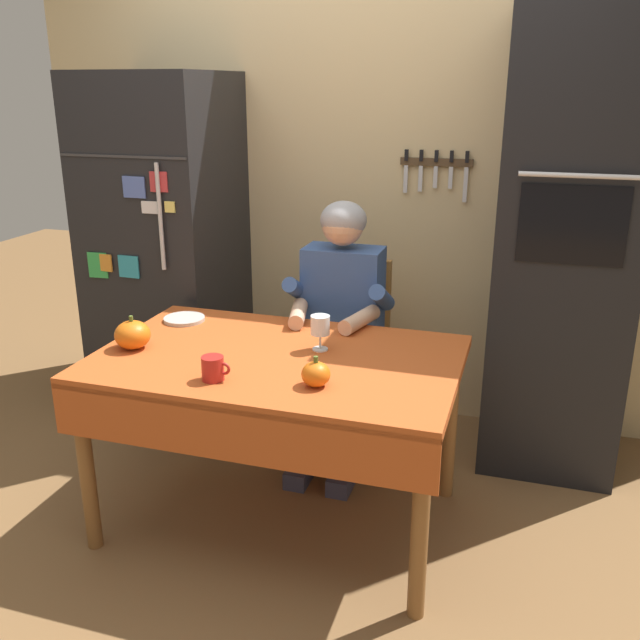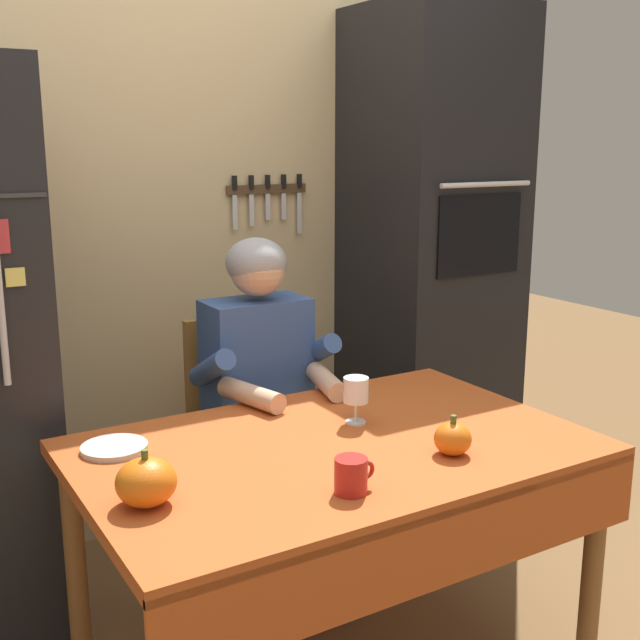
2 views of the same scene
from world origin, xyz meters
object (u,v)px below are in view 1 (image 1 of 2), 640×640
pumpkin_medium (132,335)px  wine_glass (320,326)px  seated_person (339,313)px  wall_oven (566,246)px  serving_tray (184,319)px  refrigerator (167,250)px  pumpkin_large (316,374)px  dining_table (276,377)px  coffee_mug (213,368)px  chair_behind_person (349,345)px

pumpkin_medium → wine_glass: bearing=16.3°
seated_person → wine_glass: seated_person is taller
wall_oven → serving_tray: (-1.59, -0.63, -0.30)m
wall_oven → pumpkin_medium: wall_oven is taller
serving_tray → refrigerator: bearing=124.4°
refrigerator → wine_glass: bearing=-34.7°
seated_person → serving_tray: size_ratio=6.89×
pumpkin_large → wall_oven: bearing=54.0°
dining_table → pumpkin_large: bearing=-42.0°
coffee_mug → serving_tray: bearing=126.5°
wine_glass → pumpkin_large: wine_glass is taller
chair_behind_person → seated_person: (-0.00, -0.19, 0.23)m
coffee_mug → pumpkin_medium: 0.48m
pumpkin_large → chair_behind_person: bearing=98.3°
dining_table → wine_glass: size_ratio=9.88×
wall_oven → pumpkin_large: wall_oven is taller
seated_person → pumpkin_large: (0.15, -0.81, 0.05)m
pumpkin_medium → refrigerator: bearing=111.3°
coffee_mug → pumpkin_large: size_ratio=0.97×
coffee_mug → serving_tray: coffee_mug is taller
refrigerator → serving_tray: (0.41, -0.60, -0.15)m
refrigerator → seated_person: (1.03, -0.28, -0.16)m
dining_table → chair_behind_person: size_ratio=1.51×
coffee_mug → pumpkin_medium: pumpkin_medium is taller
wine_glass → wall_oven: bearing=41.2°
dining_table → pumpkin_medium: (-0.57, -0.08, 0.14)m
wall_oven → pumpkin_medium: (-1.62, -1.00, -0.25)m
coffee_mug → wine_glass: size_ratio=0.76×
coffee_mug → serving_tray: size_ratio=0.60×
wall_oven → pumpkin_large: size_ratio=18.99×
seated_person → wine_glass: bearing=-83.1°
pumpkin_large → pumpkin_medium: (-0.80, 0.13, 0.01)m
refrigerator → dining_table: bearing=-42.9°
wine_glass → refrigerator: bearing=145.3°
chair_behind_person → pumpkin_large: bearing=-81.7°
refrigerator → wall_oven: 2.01m
pumpkin_large → pumpkin_medium: pumpkin_medium is taller
wall_oven → wine_glass: 1.23m
wall_oven → seated_person: (-0.97, -0.32, -0.31)m
refrigerator → dining_table: size_ratio=1.29×
wine_glass → serving_tray: bearing=166.9°
serving_tray → pumpkin_medium: bearing=-95.0°
wall_oven → serving_tray: size_ratio=11.61×
refrigerator → wine_glass: refrigerator is taller
wall_oven → serving_tray: wall_oven is taller
dining_table → coffee_mug: size_ratio=12.99×
wine_glass → dining_table: bearing=-137.7°
dining_table → pumpkin_large: size_ratio=12.66×
dining_table → seated_person: bearing=82.1°
chair_behind_person → serving_tray: chair_behind_person is taller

